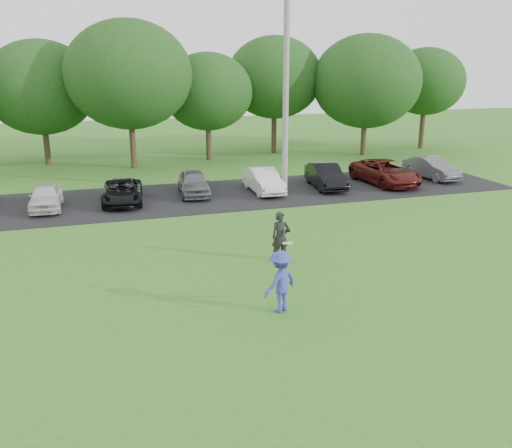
{
  "coord_description": "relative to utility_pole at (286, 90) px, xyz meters",
  "views": [
    {
      "loc": [
        -5.36,
        -13.27,
        6.47
      ],
      "look_at": [
        0.0,
        3.5,
        1.3
      ],
      "focal_mm": 40.0,
      "sensor_mm": 36.0,
      "label": 1
    }
  ],
  "objects": [
    {
      "name": "ground",
      "position": [
        -4.33,
        -12.43,
        -4.98
      ],
      "size": [
        100.0,
        100.0,
        0.0
      ],
      "primitive_type": "plane",
      "color": "#356F1F",
      "rests_on": "ground"
    },
    {
      "name": "utility_pole",
      "position": [
        0.0,
        0.0,
        0.0
      ],
      "size": [
        0.28,
        0.28,
        9.96
      ],
      "primitive_type": "cylinder",
      "color": "gray",
      "rests_on": "ground"
    },
    {
      "name": "tree_row",
      "position": [
        -2.82,
        10.33,
        -0.07
      ],
      "size": [
        42.39,
        9.85,
        8.64
      ],
      "color": "#38281C",
      "rests_on": "ground"
    },
    {
      "name": "parking_lot",
      "position": [
        -4.33,
        0.57,
        -4.97
      ],
      "size": [
        32.0,
        6.5,
        0.03
      ],
      "primitive_type": "cube",
      "color": "black",
      "rests_on": "ground"
    },
    {
      "name": "frisbee_player",
      "position": [
        -4.86,
        -12.7,
        -4.15
      ],
      "size": [
        1.24,
        1.05,
        1.91
      ],
      "color": "#3940A2",
      "rests_on": "ground"
    },
    {
      "name": "parked_cars",
      "position": [
        -4.3,
        0.55,
        -4.36
      ],
      "size": [
        28.48,
        4.95,
        1.26
      ],
      "color": "#585B60",
      "rests_on": "parking_lot"
    },
    {
      "name": "camera_bystander",
      "position": [
        -3.51,
        -9.0,
        -4.16
      ],
      "size": [
        0.62,
        0.45,
        1.64
      ],
      "color": "black",
      "rests_on": "ground"
    }
  ]
}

